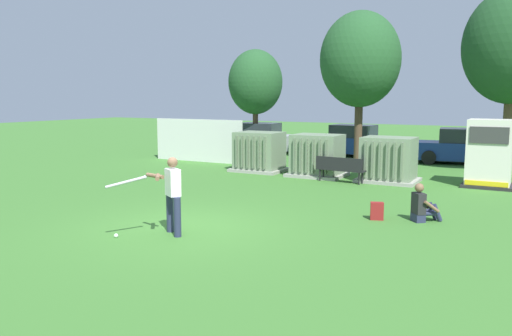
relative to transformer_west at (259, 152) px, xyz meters
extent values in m
plane|color=#3D752D|center=(2.80, -9.04, -0.79)|extent=(96.00, 96.00, 0.00)
cube|color=silver|center=(-4.07, 1.46, 0.21)|extent=(4.80, 0.12, 2.00)
cube|color=#9E9B93|center=(0.00, 0.01, -0.73)|extent=(2.10, 1.70, 0.12)
cube|color=gray|center=(0.00, 0.01, 0.08)|extent=(1.80, 1.40, 1.50)
cube|color=#63755B|center=(-0.64, -0.75, 0.08)|extent=(0.06, 0.12, 1.27)
cube|color=#63755B|center=(-0.38, -0.75, 0.08)|extent=(0.06, 0.12, 1.27)
cube|color=#63755B|center=(-0.13, -0.75, 0.08)|extent=(0.06, 0.12, 1.27)
cube|color=#63755B|center=(0.13, -0.75, 0.08)|extent=(0.06, 0.12, 1.27)
cube|color=#63755B|center=(0.38, -0.75, 0.08)|extent=(0.06, 0.12, 1.27)
cube|color=#63755B|center=(0.64, -0.75, 0.08)|extent=(0.06, 0.12, 1.27)
cube|color=#9E9B93|center=(2.62, -0.13, -0.73)|extent=(2.10, 1.70, 0.12)
cube|color=gray|center=(2.62, -0.13, 0.08)|extent=(1.80, 1.40, 1.50)
cube|color=#63755B|center=(1.98, -0.89, 0.08)|extent=(0.06, 0.12, 1.27)
cube|color=#63755B|center=(2.23, -0.89, 0.08)|extent=(0.06, 0.12, 1.27)
cube|color=#63755B|center=(2.49, -0.89, 0.08)|extent=(0.06, 0.12, 1.27)
cube|color=#63755B|center=(2.74, -0.89, 0.08)|extent=(0.06, 0.12, 1.27)
cube|color=#63755B|center=(3.00, -0.89, 0.08)|extent=(0.06, 0.12, 1.27)
cube|color=#63755B|center=(3.25, -0.89, 0.08)|extent=(0.06, 0.12, 1.27)
cube|color=#9E9B93|center=(5.36, -0.12, -0.73)|extent=(2.10, 1.70, 0.12)
cube|color=gray|center=(5.36, -0.12, 0.08)|extent=(1.80, 1.40, 1.50)
cube|color=#63755B|center=(4.72, -0.88, 0.08)|extent=(0.06, 0.12, 1.27)
cube|color=#63755B|center=(4.98, -0.88, 0.08)|extent=(0.06, 0.12, 1.27)
cube|color=#63755B|center=(5.23, -0.88, 0.08)|extent=(0.06, 0.12, 1.27)
cube|color=#63755B|center=(5.49, -0.88, 0.08)|extent=(0.06, 0.12, 1.27)
cube|color=#63755B|center=(5.74, -0.88, 0.08)|extent=(0.06, 0.12, 1.27)
cube|color=#63755B|center=(6.00, -0.88, 0.08)|extent=(0.06, 0.12, 1.27)
cube|color=#262626|center=(8.62, 0.46, -0.74)|extent=(1.60, 1.40, 0.10)
cube|color=silver|center=(8.62, 0.46, 0.41)|extent=(1.40, 1.20, 2.20)
cube|color=#383838|center=(8.62, -0.16, 1.02)|extent=(1.19, 0.04, 0.55)
cube|color=yellow|center=(8.62, -0.16, -0.59)|extent=(1.33, 0.04, 0.16)
cube|color=black|center=(3.89, -1.04, -0.34)|extent=(1.83, 0.59, 0.05)
cube|color=black|center=(3.87, -1.22, -0.09)|extent=(1.79, 0.23, 0.44)
cylinder|color=black|center=(3.14, -0.82, -0.58)|extent=(0.06, 0.06, 0.42)
cylinder|color=black|center=(4.67, -0.98, -0.58)|extent=(0.06, 0.06, 0.42)
cylinder|color=black|center=(3.11, -1.10, -0.58)|extent=(0.06, 0.06, 0.42)
cylinder|color=black|center=(4.64, -1.26, -0.58)|extent=(0.06, 0.06, 0.42)
cylinder|color=#282D4C|center=(3.17, -9.70, -0.35)|extent=(0.16, 0.16, 0.88)
cylinder|color=#282D4C|center=(2.76, -9.44, -0.35)|extent=(0.16, 0.16, 0.88)
cube|color=white|center=(2.96, -9.57, 0.39)|extent=(0.47, 0.42, 0.60)
sphere|color=brown|center=(2.96, -9.57, 0.84)|extent=(0.23, 0.23, 0.23)
cylinder|color=brown|center=(2.84, -9.93, 0.55)|extent=(0.40, 0.48, 0.09)
cylinder|color=brown|center=(2.69, -9.84, 0.55)|extent=(0.55, 0.21, 0.09)
cylinder|color=#B2B2B7|center=(2.40, -10.46, 0.48)|extent=(0.51, 0.75, 0.21)
sphere|color=#B2B2B7|center=(2.63, -10.10, 0.55)|extent=(0.08, 0.08, 0.08)
sphere|color=white|center=(2.03, -10.40, -0.74)|extent=(0.09, 0.09, 0.09)
cube|color=#282D4C|center=(7.53, -5.74, -0.69)|extent=(0.40, 0.41, 0.20)
cube|color=#262628|center=(7.53, -5.74, -0.33)|extent=(0.40, 0.42, 0.52)
sphere|color=brown|center=(7.53, -5.74, 0.06)|extent=(0.22, 0.22, 0.22)
cylinder|color=#282D4C|center=(7.64, -5.52, -0.57)|extent=(0.43, 0.39, 0.13)
cylinder|color=#282D4C|center=(7.81, -5.38, -0.56)|extent=(0.30, 0.28, 0.46)
cylinder|color=#282D4C|center=(7.77, -5.68, -0.57)|extent=(0.43, 0.39, 0.13)
cylinder|color=#282D4C|center=(7.94, -5.53, -0.56)|extent=(0.30, 0.28, 0.46)
cylinder|color=brown|center=(7.55, -5.43, -0.37)|extent=(0.37, 0.33, 0.32)
cylinder|color=brown|center=(7.85, -5.78, -0.37)|extent=(0.37, 0.33, 0.32)
cube|color=maroon|center=(6.58, -6.03, -0.57)|extent=(0.37, 0.29, 0.44)
cube|color=maroon|center=(6.54, -5.91, -0.63)|extent=(0.23, 0.13, 0.22)
cylinder|color=#4C3828|center=(-3.46, 6.00, 0.40)|extent=(0.29, 0.29, 2.37)
ellipsoid|color=#235128|center=(-3.46, 6.00, 3.05)|extent=(2.92, 2.92, 3.46)
cylinder|color=#4C3828|center=(2.89, 4.10, 0.66)|extent=(0.36, 0.36, 2.90)
ellipsoid|color=#235128|center=(2.89, 4.10, 3.91)|extent=(3.57, 3.57, 4.24)
cylinder|color=brown|center=(8.96, 4.33, 0.76)|extent=(0.38, 0.38, 3.10)
cube|color=#B2B2B7|center=(-3.66, 6.51, -0.21)|extent=(4.32, 2.02, 0.80)
cube|color=#262B33|center=(-3.51, 6.52, 0.51)|extent=(2.21, 1.72, 0.64)
cylinder|color=black|center=(-4.89, 5.56, -0.47)|extent=(0.66, 0.27, 0.64)
cylinder|color=black|center=(-5.02, 7.26, -0.47)|extent=(0.66, 0.27, 0.64)
cylinder|color=black|center=(-2.29, 5.77, -0.47)|extent=(0.66, 0.27, 0.64)
cylinder|color=black|center=(-2.42, 7.46, -0.47)|extent=(0.66, 0.27, 0.64)
cube|color=navy|center=(1.55, 7.14, -0.21)|extent=(4.31, 1.99, 0.80)
cube|color=#262B33|center=(1.70, 7.13, 0.51)|extent=(2.20, 1.70, 0.64)
cylinder|color=black|center=(0.19, 6.39, -0.47)|extent=(0.65, 0.26, 0.64)
cylinder|color=black|center=(0.31, 8.08, -0.47)|extent=(0.65, 0.26, 0.64)
cylinder|color=black|center=(2.79, 6.21, -0.47)|extent=(0.65, 0.26, 0.64)
cylinder|color=black|center=(2.91, 7.90, -0.47)|extent=(0.65, 0.26, 0.64)
cube|color=navy|center=(6.96, 6.55, -0.21)|extent=(4.38, 2.21, 0.80)
cube|color=#262B33|center=(7.11, 6.57, 0.51)|extent=(2.28, 1.81, 0.64)
cylinder|color=black|center=(5.77, 5.55, -0.47)|extent=(0.66, 0.30, 0.64)
cylinder|color=black|center=(5.56, 7.23, -0.47)|extent=(0.66, 0.30, 0.64)
cylinder|color=black|center=(8.36, 5.87, -0.47)|extent=(0.66, 0.30, 0.64)
cylinder|color=black|center=(8.15, 7.55, -0.47)|extent=(0.66, 0.30, 0.64)
camera|label=1|loc=(9.92, -18.49, 2.27)|focal=35.95mm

